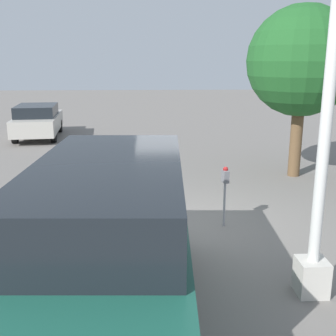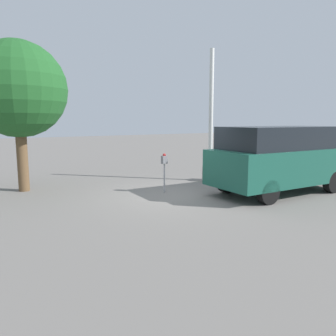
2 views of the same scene
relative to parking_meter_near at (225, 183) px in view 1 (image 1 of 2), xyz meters
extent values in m
plane|color=slate|center=(0.04, -0.57, -0.96)|extent=(80.00, 80.00, 0.00)
cylinder|color=#9E9EA3|center=(0.00, 0.00, -0.48)|extent=(0.05, 0.05, 0.97)
cube|color=slate|center=(0.00, 0.00, 0.14)|extent=(0.22, 0.14, 0.26)
sphere|color=maroon|center=(0.00, 0.00, 0.29)|extent=(0.11, 0.11, 0.11)
cube|color=beige|center=(2.70, 0.84, -0.69)|extent=(0.44, 0.44, 0.55)
cylinder|color=silver|center=(2.70, 0.84, 1.85)|extent=(0.17, 0.17, 4.54)
cube|color=#195142|center=(3.19, -2.13, -0.05)|extent=(4.96, 2.28, 1.11)
cube|color=black|center=(3.07, -2.12, 0.87)|extent=(3.98, 2.06, 0.71)
cylinder|color=black|center=(1.73, -1.16, -0.60)|extent=(0.73, 0.28, 0.72)
cylinder|color=black|center=(1.64, -2.94, -0.60)|extent=(0.73, 0.28, 0.72)
cube|color=#B7B2A8|center=(-10.75, -6.48, -0.31)|extent=(4.38, 2.20, 0.69)
cube|color=black|center=(-10.54, -6.45, 0.27)|extent=(2.47, 1.87, 0.48)
cube|color=orange|center=(-12.74, -7.26, -0.51)|extent=(0.09, 0.13, 0.20)
cylinder|color=black|center=(-11.98, -7.39, -0.66)|extent=(0.63, 0.27, 0.61)
cylinder|color=black|center=(-12.13, -5.82, -0.66)|extent=(0.63, 0.27, 0.61)
cylinder|color=black|center=(-9.37, -7.13, -0.66)|extent=(0.63, 0.27, 0.61)
cylinder|color=black|center=(-9.53, -5.56, -0.66)|extent=(0.63, 0.27, 0.61)
cylinder|color=brown|center=(-3.86, 2.84, 0.18)|extent=(0.35, 0.35, 2.29)
sphere|color=#1E5623|center=(-3.86, 2.84, 2.43)|extent=(3.15, 3.15, 3.15)
camera|label=1|loc=(8.30, -1.62, 2.50)|focal=45.00mm
camera|label=2|loc=(-5.78, -9.00, 1.42)|focal=35.00mm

